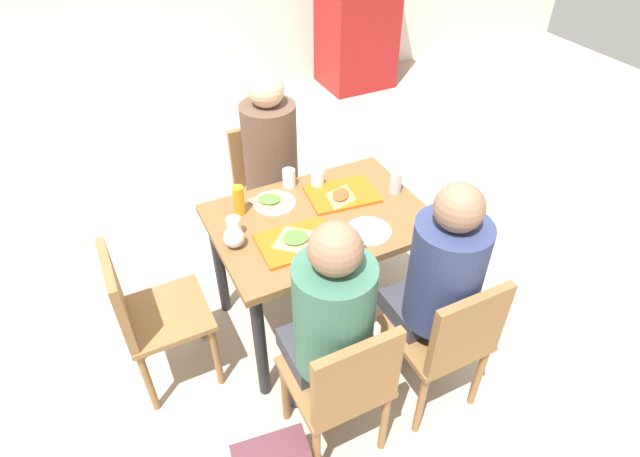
# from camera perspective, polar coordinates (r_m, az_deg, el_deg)

# --- Properties ---
(ground_plane) EXTENTS (10.00, 10.00, 0.02)m
(ground_plane) POSITION_cam_1_polar(r_m,az_deg,el_deg) (3.13, -0.00, -9.85)
(ground_plane) COLOR #B7A893
(main_table) EXTENTS (1.07, 0.76, 0.76)m
(main_table) POSITION_cam_1_polar(r_m,az_deg,el_deg) (2.67, -0.00, -0.59)
(main_table) COLOR brown
(main_table) RESTS_ON ground_plane
(chair_near_left) EXTENTS (0.40, 0.40, 0.86)m
(chair_near_left) POSITION_cam_1_polar(r_m,az_deg,el_deg) (2.23, 2.66, -16.79)
(chair_near_left) COLOR olive
(chair_near_left) RESTS_ON ground_plane
(chair_near_right) EXTENTS (0.40, 0.40, 0.86)m
(chair_near_right) POSITION_cam_1_polar(r_m,az_deg,el_deg) (2.44, 14.05, -11.65)
(chair_near_right) COLOR olive
(chair_near_right) RESTS_ON ground_plane
(chair_far_side) EXTENTS (0.40, 0.40, 0.86)m
(chair_far_side) POSITION_cam_1_polar(r_m,az_deg,el_deg) (3.32, -5.91, 5.16)
(chair_far_side) COLOR olive
(chair_far_side) RESTS_ON ground_plane
(chair_left_end) EXTENTS (0.40, 0.40, 0.86)m
(chair_left_end) POSITION_cam_1_polar(r_m,az_deg,el_deg) (2.60, -18.68, -8.72)
(chair_left_end) COLOR olive
(chair_left_end) RESTS_ON ground_plane
(person_in_red) EXTENTS (0.32, 0.42, 1.27)m
(person_in_red) POSITION_cam_1_polar(r_m,az_deg,el_deg) (2.11, 1.01, -10.22)
(person_in_red) COLOR #383842
(person_in_red) RESTS_ON ground_plane
(person_in_brown_jacket) EXTENTS (0.32, 0.42, 1.27)m
(person_in_brown_jacket) POSITION_cam_1_polar(r_m,az_deg,el_deg) (2.33, 12.91, -5.49)
(person_in_brown_jacket) COLOR #383842
(person_in_brown_jacket) RESTS_ON ground_plane
(person_far_side) EXTENTS (0.32, 0.42, 1.27)m
(person_far_side) POSITION_cam_1_polar(r_m,az_deg,el_deg) (3.07, -5.23, 7.65)
(person_far_side) COLOR #383842
(person_far_side) RESTS_ON ground_plane
(tray_red_near) EXTENTS (0.37, 0.27, 0.02)m
(tray_red_near) POSITION_cam_1_polar(r_m,az_deg,el_deg) (2.44, -2.57, -1.50)
(tray_red_near) COLOR #D85914
(tray_red_near) RESTS_ON main_table
(tray_red_far) EXTENTS (0.39, 0.30, 0.02)m
(tray_red_far) POSITION_cam_1_polar(r_m,az_deg,el_deg) (2.74, 2.46, 3.82)
(tray_red_far) COLOR #D85914
(tray_red_far) RESTS_ON main_table
(paper_plate_center) EXTENTS (0.22, 0.22, 0.01)m
(paper_plate_center) POSITION_cam_1_polar(r_m,az_deg,el_deg) (2.70, -5.05, 2.87)
(paper_plate_center) COLOR white
(paper_plate_center) RESTS_ON main_table
(paper_plate_near_edge) EXTENTS (0.22, 0.22, 0.01)m
(paper_plate_near_edge) POSITION_cam_1_polar(r_m,az_deg,el_deg) (2.52, 5.41, -0.26)
(paper_plate_near_edge) COLOR white
(paper_plate_near_edge) RESTS_ON main_table
(pizza_slice_a) EXTENTS (0.18, 0.17, 0.02)m
(pizza_slice_a) POSITION_cam_1_polar(r_m,az_deg,el_deg) (2.43, -2.71, -1.09)
(pizza_slice_a) COLOR #DBAD60
(pizza_slice_a) RESTS_ON tray_red_near
(pizza_slice_b) EXTENTS (0.21, 0.21, 0.02)m
(pizza_slice_b) POSITION_cam_1_polar(r_m,az_deg,el_deg) (2.71, 2.31, 3.68)
(pizza_slice_b) COLOR tan
(pizza_slice_b) RESTS_ON tray_red_far
(pizza_slice_c) EXTENTS (0.22, 0.21, 0.02)m
(pizza_slice_c) POSITION_cam_1_polar(r_m,az_deg,el_deg) (2.70, -5.62, 3.15)
(pizza_slice_c) COLOR #DBAD60
(pizza_slice_c) RESTS_ON paper_plate_center
(plastic_cup_a) EXTENTS (0.07, 0.07, 0.10)m
(plastic_cup_a) POSITION_cam_1_polar(r_m,az_deg,el_deg) (2.80, -3.46, 5.60)
(plastic_cup_a) COLOR white
(plastic_cup_a) RESTS_ON main_table
(plastic_cup_b) EXTENTS (0.07, 0.07, 0.10)m
(plastic_cup_b) POSITION_cam_1_polar(r_m,az_deg,el_deg) (2.36, 4.08, -1.91)
(plastic_cup_b) COLOR white
(plastic_cup_b) RESTS_ON main_table
(plastic_cup_c) EXTENTS (0.07, 0.07, 0.10)m
(plastic_cup_c) POSITION_cam_1_polar(r_m,az_deg,el_deg) (2.49, -9.48, 0.19)
(plastic_cup_c) COLOR white
(plastic_cup_c) RESTS_ON main_table
(plastic_cup_d) EXTENTS (0.07, 0.07, 0.10)m
(plastic_cup_d) POSITION_cam_1_polar(r_m,az_deg,el_deg) (2.79, -0.28, 5.52)
(plastic_cup_d) COLOR white
(plastic_cup_d) RESTS_ON main_table
(soda_can) EXTENTS (0.07, 0.07, 0.12)m
(soda_can) POSITION_cam_1_polar(r_m,az_deg,el_deg) (2.77, 8.35, 5.09)
(soda_can) COLOR #B7BCC6
(soda_can) RESTS_ON main_table
(condiment_bottle) EXTENTS (0.06, 0.06, 0.16)m
(condiment_bottle) POSITION_cam_1_polar(r_m,az_deg,el_deg) (2.61, -8.97, 3.09)
(condiment_bottle) COLOR orange
(condiment_bottle) RESTS_ON main_table
(foil_bundle) EXTENTS (0.10, 0.10, 0.10)m
(foil_bundle) POSITION_cam_1_polar(r_m,az_deg,el_deg) (2.43, -9.50, -1.00)
(foil_bundle) COLOR silver
(foil_bundle) RESTS_ON main_table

